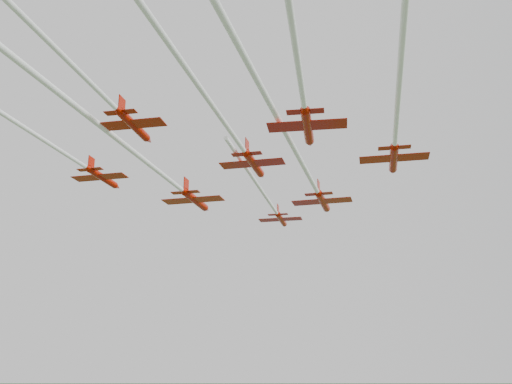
# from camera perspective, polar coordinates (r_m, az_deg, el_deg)

# --- Properties ---
(jet_lead) EXTENTS (10.17, 46.42, 2.44)m
(jet_lead) POSITION_cam_1_polar(r_m,az_deg,el_deg) (98.73, 1.52, -1.27)
(jet_lead) COLOR #A91000
(jet_row2_left) EXTENTS (15.60, 62.46, 2.96)m
(jet_row2_left) POSITION_cam_1_polar(r_m,az_deg,el_deg) (79.34, -9.94, 2.22)
(jet_row2_left) COLOR #A91000
(jet_row2_right) EXTENTS (15.72, 61.55, 2.89)m
(jet_row2_right) POSITION_cam_1_polar(r_m,az_deg,el_deg) (79.73, 5.10, 2.02)
(jet_row2_right) COLOR #A91000
(jet_row3_left) EXTENTS (13.81, 60.94, 2.40)m
(jet_row3_left) POSITION_cam_1_polar(r_m,az_deg,el_deg) (71.95, -21.40, 5.51)
(jet_row3_left) COLOR #A91000
(jet_row3_mid) EXTENTS (11.74, 48.27, 2.62)m
(jet_row3_mid) POSITION_cam_1_polar(r_m,az_deg,el_deg) (67.89, -2.37, 5.83)
(jet_row3_mid) COLOR #A91000
(jet_row3_right) EXTENTS (12.85, 64.68, 2.73)m
(jet_row3_right) POSITION_cam_1_polar(r_m,az_deg,el_deg) (63.44, 13.98, 8.51)
(jet_row3_right) COLOR #A91000
(jet_row4_left) EXTENTS (11.40, 57.88, 2.35)m
(jet_row4_left) POSITION_cam_1_polar(r_m,az_deg,el_deg) (53.98, -18.83, 12.87)
(jet_row4_left) COLOR #A91000
(jet_row4_right) EXTENTS (8.86, 48.34, 2.62)m
(jet_row4_right) POSITION_cam_1_polar(r_m,az_deg,el_deg) (54.16, 4.48, 11.02)
(jet_row4_right) COLOR #A91000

